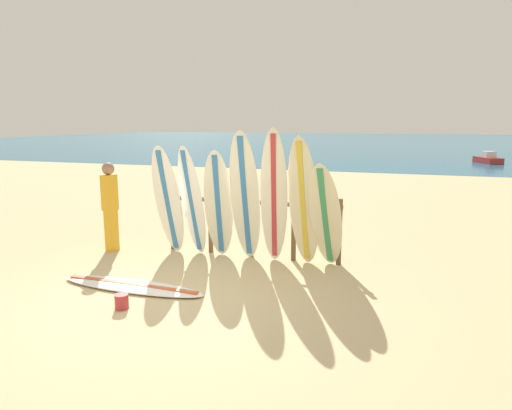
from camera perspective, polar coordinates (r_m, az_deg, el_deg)
ground_plane at (r=6.76m, az=-10.06°, el=-11.66°), size 120.00×120.00×0.00m
ocean_water at (r=63.60m, az=15.99°, el=7.62°), size 120.00×80.00×0.01m
surfboard_rack at (r=8.58m, az=-0.64°, el=-1.67°), size 3.40×0.09×1.19m
surfboard_leaning_far_left at (r=8.72m, az=-10.85°, el=0.50°), size 0.53×0.68×2.11m
surfboard_leaning_left at (r=8.60m, az=-7.92°, el=0.43°), size 0.56×0.64×2.10m
surfboard_leaning_center_left at (r=8.41m, az=-4.69°, el=0.04°), size 0.62×0.67×2.03m
surfboard_leaning_center at (r=8.12m, az=-1.36°, el=0.95°), size 0.57×0.72×2.38m
surfboard_leaning_center_right at (r=7.99m, az=2.24°, el=0.94°), size 0.59×0.72×2.42m
surfboard_leaning_right at (r=7.94m, az=5.92°, el=0.36°), size 0.65×0.65×2.30m
surfboard_leaning_far_right at (r=7.79m, az=8.62°, el=-1.43°), size 0.65×0.95×1.88m
surfboard_lying_on_sand at (r=7.38m, az=-15.15°, el=-9.66°), size 2.44×0.58×0.08m
beachgoer_standing at (r=9.34m, az=-17.65°, el=0.25°), size 0.24×0.31×1.74m
small_boat_offshore at (r=31.91m, az=26.82°, el=5.13°), size 1.57×2.25×0.71m
sand_bucket at (r=6.63m, az=-16.32°, el=-11.43°), size 0.19×0.19×0.21m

